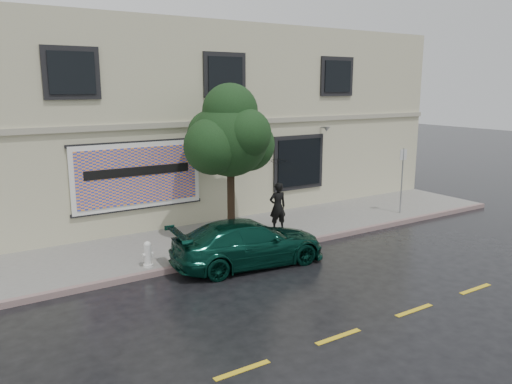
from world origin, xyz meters
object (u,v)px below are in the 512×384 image
pedestrian (278,207)px  street_tree (230,139)px  car (249,243)px  fire_hydrant (148,254)px

pedestrian → street_tree: size_ratio=0.38×
street_tree → pedestrian: bearing=-12.6°
car → fire_hydrant: size_ratio=6.19×
pedestrian → fire_hydrant: size_ratio=2.33×
car → street_tree: 3.50m
car → fire_hydrant: (-2.55, 0.95, -0.14)m
street_tree → car: bearing=-107.8°
car → street_tree: street_tree is taller
car → pedestrian: pedestrian is taller
pedestrian → fire_hydrant: bearing=19.0°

